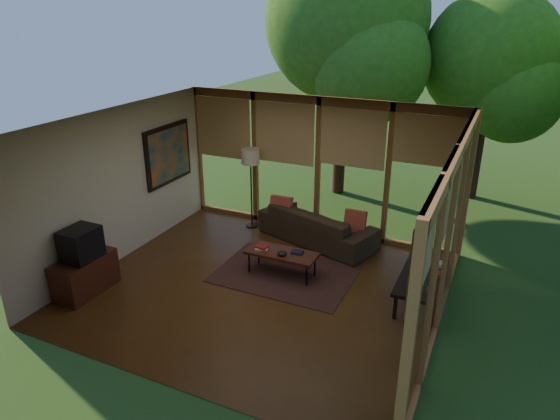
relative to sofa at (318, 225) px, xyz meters
The scene contains 25 objects.
floor 2.04m from the sofa, 96.18° to the right, with size 5.50×5.50×0.00m, color #5A3517.
ceiling 3.10m from the sofa, 96.18° to the right, with size 5.50×5.50×0.00m, color silver.
wall_left 3.72m from the sofa, 146.01° to the right, with size 0.04×5.00×2.70m, color beige.
wall_front 4.62m from the sofa, 92.76° to the right, with size 5.50×0.04×2.70m, color beige.
window_wall_back 1.15m from the sofa, 113.43° to the left, with size 5.50×0.12×2.70m, color brown.
window_wall_right 3.38m from the sofa, 38.29° to the right, with size 0.12×5.00×2.70m, color brown.
tree_nw 4.65m from the sofa, 100.60° to the left, with size 3.58×3.58×5.74m.
tree_ne 5.39m from the sofa, 57.65° to the left, with size 2.90×2.90×4.66m.
rug 1.48m from the sofa, 91.47° to the right, with size 2.28×1.61×0.01m, color brown.
sofa is the anchor object (origin of this frame).
pillow_left 0.79m from the sofa, behind, with size 0.43×0.14×0.43m, color maroon.
pillow_right 0.79m from the sofa, ahead, with size 0.39×0.13×0.39m, color maroon.
ct_book_lower 1.58m from the sofa, 105.97° to the right, with size 0.21×0.16×0.03m, color beige.
ct_book_upper 1.59m from the sofa, 105.97° to the right, with size 0.19×0.15×0.03m, color maroon.
ct_book_side 1.40m from the sofa, 83.22° to the right, with size 0.20×0.15×0.03m, color black.
ct_bowl 1.57m from the sofa, 91.27° to the right, with size 0.16×0.16×0.07m, color black.
media_cabinet 4.24m from the sofa, 129.38° to the right, with size 0.50×1.00×0.60m, color #4B2014.
television 4.25m from the sofa, 129.17° to the right, with size 0.45×0.55×0.50m, color black.
console_book_a 2.81m from the sofa, 38.84° to the right, with size 0.21×0.16×0.08m, color #376153.
console_book_b 2.55m from the sofa, 30.93° to the right, with size 0.20×0.14×0.09m, color maroon.
console_book_c 2.37m from the sofa, 22.59° to the right, with size 0.23×0.17×0.06m, color beige.
floor_lamp 1.83m from the sofa, behind, with size 0.36×0.36×1.65m.
coffee_table 1.47m from the sofa, 93.30° to the right, with size 1.20×0.50×0.43m.
side_console 2.57m from the sofa, 31.89° to the right, with size 0.60×1.40×0.46m.
wall_painting 3.23m from the sofa, 168.43° to the right, with size 0.06×1.35×1.15m.
Camera 1 is at (3.24, -6.24, 4.25)m, focal length 32.00 mm.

